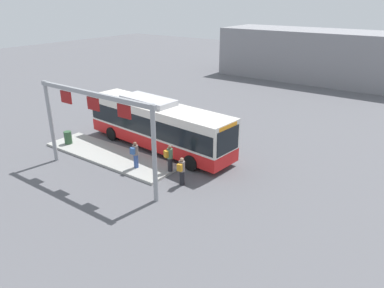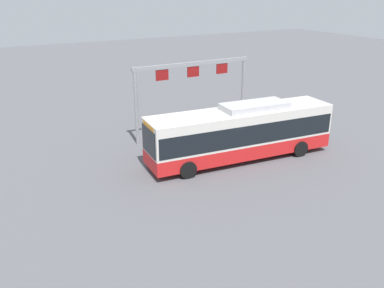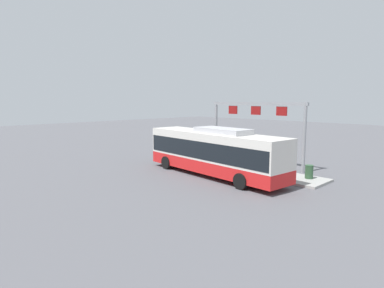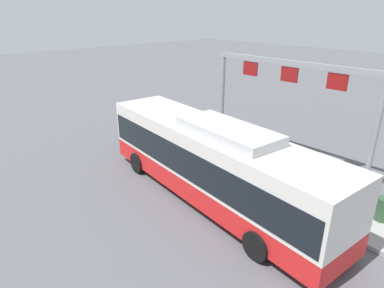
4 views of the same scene
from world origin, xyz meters
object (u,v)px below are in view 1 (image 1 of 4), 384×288
Objects in this scene: person_waiting_mid at (169,158)px; trash_bin at (68,138)px; bus_main at (158,123)px; person_waiting_near at (135,154)px; person_boarding at (182,171)px.

person_waiting_mid reaches higher than trash_bin.
bus_main reaches higher than person_waiting_near.
bus_main is 5.75m from person_boarding.
person_boarding is 10.04m from trash_bin.
person_waiting_near reaches higher than trash_bin.
bus_main is at bearing 45.23° from person_boarding.
bus_main is 4.19m from person_waiting_mid.
person_waiting_near is at bearing -66.50° from bus_main.
trash_bin is at bearing 114.76° from person_waiting_mid.
bus_main reaches higher than trash_bin.
person_boarding is 1.86× the size of trash_bin.
person_waiting_mid is 8.65m from trash_bin.
person_boarding is 1.00× the size of person_waiting_mid.
person_waiting_near is 6.62m from trash_bin.
person_waiting_mid is 1.86× the size of trash_bin.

